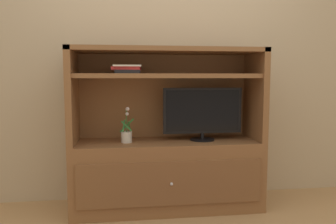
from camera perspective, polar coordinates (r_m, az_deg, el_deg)
The scene contains 5 objects.
painted_rear_wall at distance 3.11m, azimuth -1.00°, elevation 11.28°, with size 6.00×0.10×2.80m, color tan.
media_console at distance 2.84m, azimuth -0.15°, elevation -7.55°, with size 1.58×0.50×1.35m.
tv_monitor at distance 2.82m, azimuth 5.96°, elevation -0.11°, with size 0.67×0.20×0.45m.
potted_plant at distance 2.75m, azimuth -7.11°, elevation -3.93°, with size 0.12×0.11×0.29m.
magazine_stack at distance 2.72m, azimuth -6.99°, elevation 7.28°, with size 0.25×0.34×0.07m.
Camera 1 is at (-0.36, -2.33, 1.11)m, focal length 35.56 mm.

